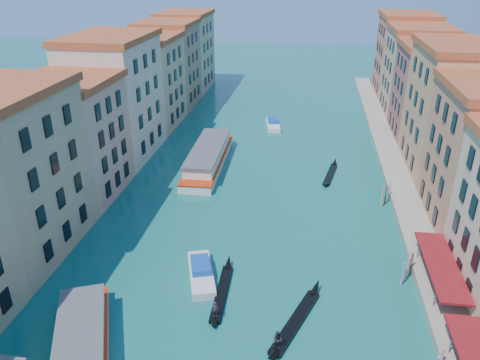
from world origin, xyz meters
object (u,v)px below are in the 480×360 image
(vaporetto_near, at_px, (80,359))
(gondola_right, at_px, (294,321))
(gondola_fore, at_px, (222,292))
(vaporetto_far, at_px, (208,157))

(vaporetto_near, relative_size, gondola_right, 1.57)
(gondola_right, bearing_deg, gondola_fore, 176.87)
(gondola_fore, bearing_deg, vaporetto_near, -132.21)
(vaporetto_far, bearing_deg, vaporetto_near, -93.00)
(gondola_fore, bearing_deg, vaporetto_far, 102.93)
(vaporetto_far, bearing_deg, gondola_right, -67.33)
(gondola_fore, xyz_separation_m, gondola_right, (7.78, -3.45, 0.09))
(vaporetto_far, xyz_separation_m, gondola_fore, (8.64, -33.53, -1.13))
(vaporetto_near, xyz_separation_m, vaporetto_far, (1.36, 45.17, 0.24))
(vaporetto_near, height_order, gondola_right, vaporetto_near)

